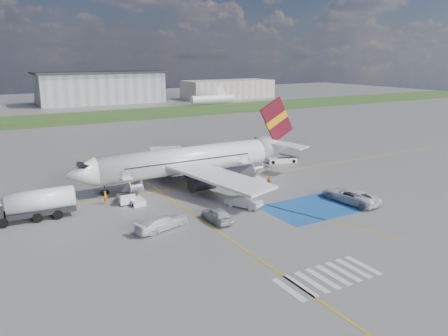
{
  "coord_description": "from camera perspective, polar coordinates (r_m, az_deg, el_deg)",
  "views": [
    {
      "loc": [
        -26.32,
        -42.57,
        18.12
      ],
      "look_at": [
        2.48,
        6.91,
        3.5
      ],
      "focal_mm": 35.0,
      "sensor_mm": 36.0,
      "label": 1
    }
  ],
  "objects": [
    {
      "name": "taxiway_line_diag",
      "position": [
        63.24,
        -4.27,
        -2.36
      ],
      "size": [
        20.71,
        56.45,
        0.01
      ],
      "primitive_type": "cube",
      "rotation": [
        0.0,
        0.0,
        0.35
      ],
      "color": "gold",
      "rests_on": "ground"
    },
    {
      "name": "car_silver_a",
      "position": [
        49.54,
        -0.95,
        -6.12
      ],
      "size": [
        2.03,
        4.8,
        1.62
      ],
      "primitive_type": "imported",
      "rotation": [
        0.0,
        0.0,
        3.17
      ],
      "color": "#ABAEB2",
      "rests_on": "ground"
    },
    {
      "name": "crosswalk",
      "position": [
        39.15,
        13.42,
        -13.66
      ],
      "size": [
        9.0,
        4.0,
        0.01
      ],
      "color": "silver",
      "rests_on": "ground"
    },
    {
      "name": "ground",
      "position": [
        53.23,
        1.44,
        -5.58
      ],
      "size": [
        400.0,
        400.0,
        0.0
      ],
      "primitive_type": "plane",
      "color": "#60605E",
      "rests_on": "ground"
    },
    {
      "name": "crew_aft",
      "position": [
        61.72,
        5.9,
        -1.98
      ],
      "size": [
        0.8,
        1.1,
        1.74
      ],
      "primitive_type": "imported",
      "rotation": [
        0.0,
        0.0,
        1.98
      ],
      "color": "orange",
      "rests_on": "ground"
    },
    {
      "name": "airstairs_aft",
      "position": [
        64.67,
        4.2,
        -1.41
      ],
      "size": [
        1.9,
        5.2,
        3.6
      ],
      "color": "white",
      "rests_on": "ground"
    },
    {
      "name": "crew_fwd",
      "position": [
        57.35,
        -15.21,
        -3.72
      ],
      "size": [
        0.69,
        0.74,
        1.7
      ],
      "primitive_type": "imported",
      "rotation": [
        0.0,
        0.0,
        0.96
      ],
      "color": "orange",
      "rests_on": "ground"
    },
    {
      "name": "terminal_centre",
      "position": [
        183.91,
        -15.79,
        10.02
      ],
      "size": [
        48.0,
        18.0,
        12.0
      ],
      "primitive_type": "cube",
      "color": "gray",
      "rests_on": "ground"
    },
    {
      "name": "airstairs_fwd",
      "position": [
        56.73,
        -11.47,
        -3.94
      ],
      "size": [
        1.9,
        5.2,
        3.6
      ],
      "color": "white",
      "rests_on": "ground"
    },
    {
      "name": "staging_box",
      "position": [
        55.99,
        12.41,
        -4.9
      ],
      "size": [
        14.0,
        8.0,
        0.01
      ],
      "primitive_type": "cube",
      "color": "#1A539F",
      "rests_on": "ground"
    },
    {
      "name": "taxiway_line_main",
      "position": [
        63.24,
        -4.27,
        -2.36
      ],
      "size": [
        120.0,
        0.2,
        0.01
      ],
      "primitive_type": "cube",
      "color": "gold",
      "rests_on": "ground"
    },
    {
      "name": "grass_strip",
      "position": [
        141.23,
        -19.31,
        6.15
      ],
      "size": [
        400.0,
        30.0,
        0.01
      ],
      "primitive_type": "cube",
      "color": "#2D4C1E",
      "rests_on": "ground"
    },
    {
      "name": "gpu_cart",
      "position": [
        56.46,
        -12.56,
        -4.0
      ],
      "size": [
        1.94,
        1.32,
        1.56
      ],
      "rotation": [
        0.0,
        0.0,
        -0.06
      ],
      "color": "white",
      "rests_on": "ground"
    },
    {
      "name": "belt_loader",
      "position": [
        77.65,
        7.62,
        1.01
      ],
      "size": [
        5.61,
        3.31,
        1.62
      ],
      "rotation": [
        0.0,
        0.0,
        -0.32
      ],
      "color": "white",
      "rests_on": "ground"
    },
    {
      "name": "van_white_a",
      "position": [
        58.17,
        16.19,
        -3.23
      ],
      "size": [
        3.27,
        6.28,
        2.28
      ],
      "primitive_type": "imported",
      "rotation": [
        0.0,
        0.0,
        3.22
      ],
      "color": "silver",
      "rests_on": "ground"
    },
    {
      "name": "airliner",
      "position": [
        64.74,
        -3.9,
        1.14
      ],
      "size": [
        36.81,
        32.95,
        11.92
      ],
      "color": "white",
      "rests_on": "ground"
    },
    {
      "name": "car_silver_b",
      "position": [
        54.24,
        2.53,
        -4.33
      ],
      "size": [
        3.6,
        5.01,
        1.57
      ],
      "primitive_type": "imported",
      "rotation": [
        0.0,
        0.0,
        3.6
      ],
      "color": "#ACAFB3",
      "rests_on": "ground"
    },
    {
      "name": "fuel_tanker",
      "position": [
        54.49,
        -24.12,
        -4.79
      ],
      "size": [
        10.18,
        3.22,
        3.43
      ],
      "rotation": [
        0.0,
        0.0,
        -0.04
      ],
      "color": "black",
      "rests_on": "ground"
    },
    {
      "name": "crew_nose",
      "position": [
        60.84,
        -11.96,
        -2.53
      ],
      "size": [
        0.98,
        0.98,
        1.61
      ],
      "primitive_type": "imported",
      "rotation": [
        0.0,
        0.0,
        -0.77
      ],
      "color": "orange",
      "rests_on": "ground"
    },
    {
      "name": "taxiway_line_cross",
      "position": [
        42.93,
        2.77,
        -10.65
      ],
      "size": [
        0.2,
        60.0,
        0.01
      ],
      "primitive_type": "cube",
      "color": "gold",
      "rests_on": "ground"
    },
    {
      "name": "terminal_east",
      "position": [
        198.9,
        0.52,
        10.25
      ],
      "size": [
        40.0,
        16.0,
        8.0
      ],
      "primitive_type": "cube",
      "color": "#A2978C",
      "rests_on": "ground"
    },
    {
      "name": "van_white_b",
      "position": [
        47.94,
        -8.08,
        -6.78
      ],
      "size": [
        5.34,
        3.36,
        1.95
      ],
      "primitive_type": "imported",
      "rotation": [
        0.0,
        0.0,
        1.86
      ],
      "color": "silver",
      "rests_on": "ground"
    }
  ]
}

